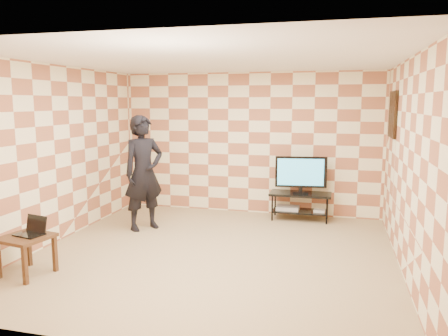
% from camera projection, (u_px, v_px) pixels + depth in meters
% --- Properties ---
extents(floor, '(5.00, 5.00, 0.00)m').
position_uv_depth(floor, '(213.00, 254.00, 6.21)').
color(floor, tan).
rests_on(floor, ground).
extents(wall_back, '(5.00, 0.02, 2.70)m').
position_uv_depth(wall_back, '(249.00, 143.00, 8.40)').
color(wall_back, '#FBF0C1').
rests_on(wall_back, ground).
extents(wall_front, '(5.00, 0.02, 2.70)m').
position_uv_depth(wall_front, '(130.00, 198.00, 3.61)').
color(wall_front, '#FBF0C1').
rests_on(wall_front, ground).
extents(wall_left, '(0.02, 5.00, 2.70)m').
position_uv_depth(wall_left, '(55.00, 155.00, 6.62)').
color(wall_left, '#FBF0C1').
rests_on(wall_left, ground).
extents(wall_right, '(0.02, 5.00, 2.70)m').
position_uv_depth(wall_right, '(408.00, 167.00, 5.38)').
color(wall_right, '#FBF0C1').
rests_on(wall_right, ground).
extents(ceiling, '(5.00, 5.00, 0.02)m').
position_uv_depth(ceiling, '(213.00, 59.00, 5.80)').
color(ceiling, white).
rests_on(ceiling, wall_back).
extents(wall_art, '(0.04, 0.72, 0.72)m').
position_uv_depth(wall_art, '(393.00, 114.00, 6.79)').
color(wall_art, black).
rests_on(wall_art, wall_right).
extents(tv_stand, '(1.10, 0.49, 0.50)m').
position_uv_depth(tv_stand, '(300.00, 200.00, 7.97)').
color(tv_stand, black).
rests_on(tv_stand, floor).
extents(tv, '(0.92, 0.21, 0.67)m').
position_uv_depth(tv, '(301.00, 173.00, 7.89)').
color(tv, black).
rests_on(tv, tv_stand).
extents(dvd_player, '(0.41, 0.29, 0.07)m').
position_uv_depth(dvd_player, '(288.00, 208.00, 8.04)').
color(dvd_player, '#B4B4B7').
rests_on(dvd_player, tv_stand).
extents(game_console, '(0.21, 0.15, 0.05)m').
position_uv_depth(game_console, '(319.00, 211.00, 7.87)').
color(game_console, silver).
rests_on(game_console, tv_stand).
extents(side_table, '(0.64, 0.64, 0.50)m').
position_uv_depth(side_table, '(26.00, 243.00, 5.40)').
color(side_table, '#392312').
rests_on(side_table, floor).
extents(laptop, '(0.39, 0.33, 0.23)m').
position_uv_depth(laptop, '(32.00, 230.00, 5.45)').
color(laptop, black).
rests_on(laptop, side_table).
extents(person, '(0.80, 0.84, 1.93)m').
position_uv_depth(person, '(144.00, 173.00, 7.31)').
color(person, black).
rests_on(person, floor).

